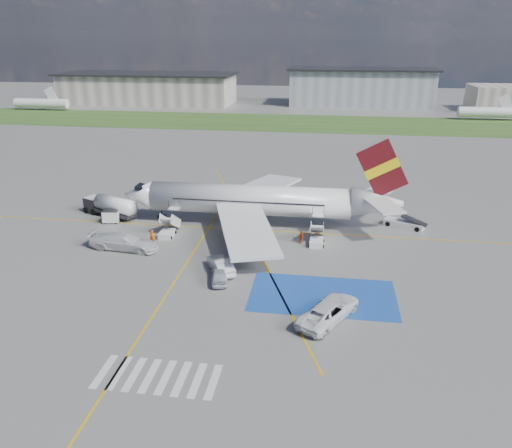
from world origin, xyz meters
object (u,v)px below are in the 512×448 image
at_px(airliner, 261,200).
at_px(fuel_tanker, 110,208).
at_px(car_silver_b, 221,265).
at_px(van_white_a, 329,308).
at_px(van_white_b, 123,239).
at_px(car_silver_a, 219,275).
at_px(belt_loader, 404,224).
at_px(gpu_cart, 111,217).

bearing_deg(airliner, fuel_tanker, 179.11).
distance_m(car_silver_b, van_white_a, 13.81).
bearing_deg(airliner, van_white_b, -145.52).
bearing_deg(car_silver_a, car_silver_b, -94.00).
distance_m(car_silver_a, van_white_a, 12.44).
distance_m(airliner, belt_loader, 18.99).
height_order(fuel_tanker, van_white_b, fuel_tanker).
distance_m(airliner, car_silver_b, 14.79).
relative_size(gpu_cart, car_silver_a, 0.54).
height_order(airliner, car_silver_a, airliner).
relative_size(fuel_tanker, van_white_a, 1.48).
relative_size(car_silver_b, van_white_b, 0.81).
bearing_deg(airliner, car_silver_a, -96.85).
xyz_separation_m(airliner, belt_loader, (18.66, 1.87, -2.99)).
distance_m(car_silver_a, van_white_b, 14.31).
height_order(gpu_cart, van_white_a, van_white_a).
distance_m(gpu_cart, belt_loader, 38.71).
bearing_deg(belt_loader, van_white_a, -88.63).
relative_size(van_white_a, van_white_b, 0.94).
bearing_deg(gpu_cart, fuel_tanker, 105.85).
bearing_deg(van_white_b, belt_loader, -64.83).
relative_size(airliner, gpu_cart, 16.31).
bearing_deg(car_silver_b, airliner, -128.35).
bearing_deg(car_silver_b, car_silver_a, 69.25).
distance_m(car_silver_b, van_white_b, 13.18).
distance_m(gpu_cart, van_white_a, 35.23).
distance_m(gpu_cart, car_silver_a, 22.97).
xyz_separation_m(airliner, van_white_a, (9.09, -22.19, -2.29)).
xyz_separation_m(airliner, fuel_tanker, (-20.94, 0.33, -2.17)).
bearing_deg(van_white_a, airliner, -38.32).
bearing_deg(van_white_a, car_silver_b, -5.00).
relative_size(fuel_tanker, car_silver_b, 1.71).
bearing_deg(gpu_cart, van_white_a, -43.34).
relative_size(belt_loader, car_silver_b, 1.10).
xyz_separation_m(belt_loader, car_silver_b, (-20.97, -16.26, 0.43)).
xyz_separation_m(gpu_cart, van_white_b, (5.06, -8.07, 0.45)).
xyz_separation_m(fuel_tanker, car_silver_a, (18.95, -16.86, -0.51)).
bearing_deg(car_silver_a, belt_loader, -150.77).
height_order(belt_loader, car_silver_b, car_silver_b).
bearing_deg(airliner, car_silver_b, -99.11).
relative_size(belt_loader, van_white_b, 0.89).
xyz_separation_m(car_silver_a, car_silver_b, (-0.32, 2.15, 0.12)).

